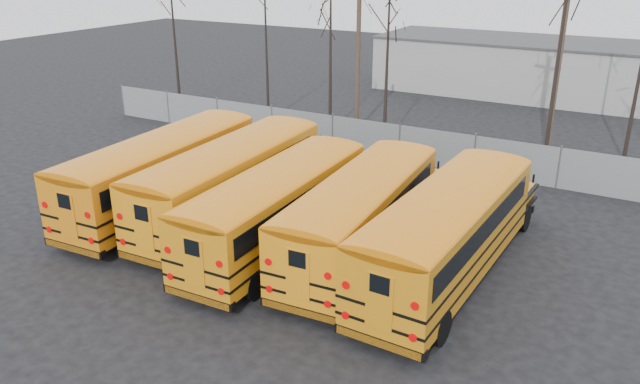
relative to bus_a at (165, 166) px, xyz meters
The scene contains 15 objects.
ground 6.56m from the bus_a, 10.20° to the right, with size 120.00×120.00×0.00m, color black.
fence 12.55m from the bus_a, 60.51° to the left, with size 40.00×0.04×2.00m, color gray.
distant_building 31.95m from the bus_a, 75.21° to the left, with size 22.00×8.00×4.00m, color #A2A39E.
bus_a is the anchor object (origin of this frame).
bus_b 3.22m from the bus_a, ahead, with size 3.15×12.08×3.35m.
bus_c 6.27m from the bus_a, ahead, with size 2.92×11.50×3.20m.
bus_d 9.20m from the bus_a, ahead, with size 3.30×11.55×3.19m.
bus_e 12.45m from the bus_a, ahead, with size 3.20×12.01×3.33m.
utility_pole_left 15.52m from the bus_a, 84.30° to the left, with size 1.54×0.27×8.63m.
utility_pole_right 21.67m from the bus_a, 54.20° to the left, with size 1.82×0.37×10.23m.
tree_0 19.12m from the bus_a, 129.81° to the left, with size 0.26×0.26×10.12m, color black.
tree_1 15.53m from the bus_a, 107.21° to the left, with size 0.26×0.26×11.62m, color black.
tree_2 14.36m from the bus_a, 88.82° to the left, with size 0.26×0.26×9.75m, color black.
tree_3 13.91m from the bus_a, 71.08° to the left, with size 0.26×0.26×9.49m, color black.
tree_4 20.83m from the bus_a, 51.56° to the left, with size 0.26×0.26×11.98m, color black.
Camera 1 is at (11.78, -17.38, 10.61)m, focal length 35.00 mm.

